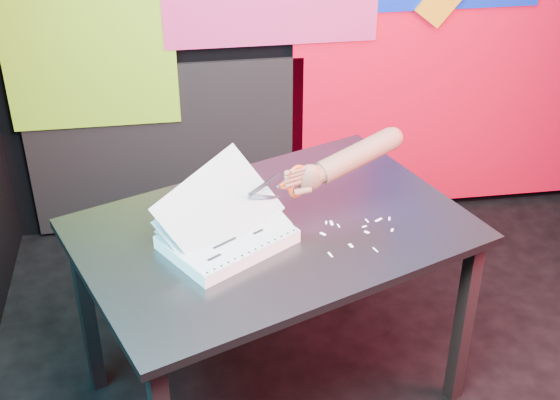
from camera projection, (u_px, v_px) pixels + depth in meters
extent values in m
cube|color=red|center=(461.00, 54.00, 3.65)|extent=(1.60, 0.02, 1.60)
cube|color=#7FC01C|center=(84.00, 20.00, 3.31)|extent=(0.75, 0.02, 1.00)
cube|color=black|center=(167.00, 149.00, 3.70)|extent=(1.30, 0.02, 0.85)
cube|color=black|center=(87.00, 313.00, 2.82)|extent=(0.07, 0.07, 0.72)
cube|color=black|center=(463.00, 323.00, 2.78)|extent=(0.07, 0.07, 0.72)
cube|color=black|center=(349.00, 225.00, 3.31)|extent=(0.07, 0.07, 0.72)
cube|color=black|center=(273.00, 232.00, 2.60)|extent=(1.49, 1.25, 0.03)
cube|color=white|center=(227.00, 239.00, 2.50)|extent=(0.47, 0.44, 0.04)
cube|color=white|center=(227.00, 233.00, 2.49)|extent=(0.47, 0.44, 0.00)
cube|color=white|center=(227.00, 232.00, 2.48)|extent=(0.46, 0.42, 0.12)
cube|color=white|center=(223.00, 223.00, 2.48)|extent=(0.46, 0.39, 0.20)
cube|color=white|center=(219.00, 209.00, 2.47)|extent=(0.44, 0.35, 0.28)
cylinder|color=black|center=(207.00, 273.00, 2.31)|extent=(0.01, 0.01, 0.00)
cylinder|color=black|center=(214.00, 269.00, 2.32)|extent=(0.01, 0.01, 0.00)
cylinder|color=black|center=(221.00, 266.00, 2.34)|extent=(0.01, 0.01, 0.00)
cylinder|color=black|center=(228.00, 262.00, 2.35)|extent=(0.01, 0.01, 0.00)
cylinder|color=black|center=(235.00, 259.00, 2.37)|extent=(0.01, 0.01, 0.00)
cylinder|color=black|center=(242.00, 256.00, 2.38)|extent=(0.01, 0.01, 0.00)
cylinder|color=black|center=(249.00, 252.00, 2.40)|extent=(0.01, 0.01, 0.00)
cylinder|color=black|center=(256.00, 249.00, 2.41)|extent=(0.01, 0.01, 0.00)
cylinder|color=black|center=(262.00, 246.00, 2.42)|extent=(0.01, 0.01, 0.00)
cylinder|color=black|center=(269.00, 243.00, 2.44)|extent=(0.01, 0.01, 0.00)
cylinder|color=black|center=(275.00, 239.00, 2.45)|extent=(0.01, 0.01, 0.00)
cylinder|color=black|center=(281.00, 236.00, 2.47)|extent=(0.01, 0.01, 0.00)
cylinder|color=black|center=(288.00, 233.00, 2.48)|extent=(0.01, 0.01, 0.00)
cylinder|color=black|center=(294.00, 230.00, 2.50)|extent=(0.01, 0.01, 0.00)
cylinder|color=black|center=(160.00, 236.00, 2.47)|extent=(0.01, 0.01, 0.00)
cylinder|color=black|center=(167.00, 232.00, 2.49)|extent=(0.01, 0.01, 0.00)
cylinder|color=black|center=(174.00, 229.00, 2.50)|extent=(0.01, 0.01, 0.00)
cylinder|color=black|center=(180.00, 226.00, 2.52)|extent=(0.01, 0.01, 0.00)
cylinder|color=black|center=(187.00, 224.00, 2.53)|extent=(0.01, 0.01, 0.00)
cylinder|color=black|center=(194.00, 221.00, 2.55)|extent=(0.01, 0.01, 0.00)
cylinder|color=black|center=(200.00, 218.00, 2.56)|extent=(0.01, 0.01, 0.00)
cylinder|color=black|center=(207.00, 215.00, 2.57)|extent=(0.01, 0.01, 0.00)
cylinder|color=black|center=(213.00, 212.00, 2.59)|extent=(0.01, 0.01, 0.00)
cylinder|color=black|center=(220.00, 209.00, 2.60)|extent=(0.01, 0.01, 0.00)
cylinder|color=black|center=(226.00, 206.00, 2.62)|extent=(0.01, 0.01, 0.00)
cylinder|color=black|center=(232.00, 204.00, 2.63)|extent=(0.01, 0.01, 0.00)
cylinder|color=black|center=(238.00, 201.00, 2.65)|extent=(0.01, 0.01, 0.00)
cylinder|color=black|center=(244.00, 198.00, 2.66)|extent=(0.01, 0.01, 0.00)
cube|color=black|center=(195.00, 236.00, 2.47)|extent=(0.06, 0.05, 0.00)
cube|color=black|center=(226.00, 227.00, 2.52)|extent=(0.05, 0.04, 0.00)
cube|color=black|center=(225.00, 243.00, 2.44)|extent=(0.08, 0.06, 0.00)
cube|color=black|center=(258.00, 232.00, 2.49)|extent=(0.04, 0.03, 0.00)
cube|color=black|center=(214.00, 257.00, 2.37)|extent=(0.05, 0.04, 0.00)
cube|color=#9198AD|center=(264.00, 185.00, 2.51)|extent=(0.11, 0.05, 0.06)
cube|color=#9198AD|center=(264.00, 197.00, 2.53)|extent=(0.11, 0.05, 0.06)
cylinder|color=#9198AD|center=(279.00, 187.00, 2.54)|extent=(0.02, 0.01, 0.01)
cube|color=red|center=(284.00, 188.00, 2.56)|extent=(0.04, 0.02, 0.02)
cube|color=red|center=(284.00, 183.00, 2.55)|extent=(0.04, 0.02, 0.02)
torus|color=red|center=(297.00, 174.00, 2.56)|extent=(0.06, 0.04, 0.06)
torus|color=red|center=(297.00, 189.00, 2.59)|extent=(0.06, 0.04, 0.06)
ellipsoid|color=brown|center=(310.00, 178.00, 2.59)|extent=(0.09, 0.06, 0.10)
cylinder|color=brown|center=(297.00, 182.00, 2.58)|extent=(0.08, 0.04, 0.02)
cylinder|color=brown|center=(297.00, 178.00, 2.57)|extent=(0.07, 0.04, 0.02)
cylinder|color=brown|center=(297.00, 174.00, 2.56)|extent=(0.06, 0.04, 0.02)
cylinder|color=brown|center=(297.00, 170.00, 2.55)|extent=(0.06, 0.04, 0.02)
cylinder|color=brown|center=(303.00, 191.00, 2.59)|extent=(0.06, 0.03, 0.03)
cylinder|color=brown|center=(322.00, 173.00, 2.61)|extent=(0.08, 0.08, 0.07)
cylinder|color=brown|center=(358.00, 155.00, 2.66)|extent=(0.31, 0.19, 0.14)
sphere|color=brown|center=(393.00, 138.00, 2.70)|extent=(0.07, 0.07, 0.07)
cube|color=white|center=(389.00, 219.00, 2.64)|extent=(0.01, 0.02, 0.00)
cube|color=white|center=(326.00, 223.00, 2.62)|extent=(0.01, 0.02, 0.00)
cube|color=white|center=(364.00, 226.00, 2.60)|extent=(0.02, 0.01, 0.00)
cube|color=white|center=(351.00, 246.00, 2.51)|extent=(0.02, 0.02, 0.00)
cube|color=white|center=(379.00, 220.00, 2.63)|extent=(0.03, 0.02, 0.00)
cube|color=white|center=(367.00, 221.00, 2.63)|extent=(0.01, 0.02, 0.00)
cube|color=white|center=(330.00, 255.00, 2.46)|extent=(0.01, 0.03, 0.00)
cube|color=white|center=(392.00, 230.00, 2.58)|extent=(0.01, 0.02, 0.00)
cube|color=white|center=(338.00, 226.00, 2.60)|extent=(0.01, 0.02, 0.00)
cube|color=white|center=(323.00, 234.00, 2.56)|extent=(0.02, 0.02, 0.00)
cube|color=white|center=(375.00, 250.00, 2.49)|extent=(0.01, 0.03, 0.00)
cube|color=white|center=(331.00, 223.00, 2.62)|extent=(0.01, 0.03, 0.00)
cube|color=white|center=(367.00, 232.00, 2.57)|extent=(0.02, 0.02, 0.00)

